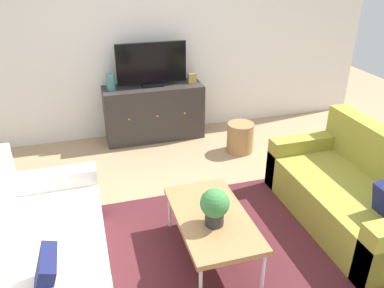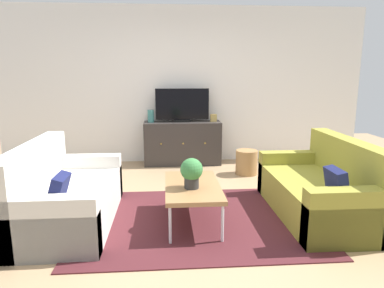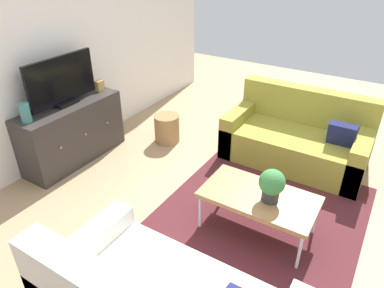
{
  "view_description": "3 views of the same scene",
  "coord_description": "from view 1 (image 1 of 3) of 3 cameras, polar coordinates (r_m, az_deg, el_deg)",
  "views": [
    {
      "loc": [
        -0.93,
        -2.57,
        2.34
      ],
      "look_at": [
        0.0,
        0.56,
        0.7
      ],
      "focal_mm": 36.12,
      "sensor_mm": 36.0,
      "label": 1
    },
    {
      "loc": [
        -0.32,
        -3.66,
        1.58
      ],
      "look_at": [
        0.0,
        0.56,
        0.7
      ],
      "focal_mm": 32.41,
      "sensor_mm": 36.0,
      "label": 2
    },
    {
      "loc": [
        -2.51,
        -1.0,
        2.4
      ],
      "look_at": [
        0.0,
        0.56,
        0.7
      ],
      "focal_mm": 32.83,
      "sensor_mm": 36.0,
      "label": 3
    }
  ],
  "objects": [
    {
      "name": "ground_plane",
      "position": [
        3.6,
        2.6,
        -13.97
      ],
      "size": [
        10.0,
        10.0,
        0.0
      ],
      "primitive_type": "plane",
      "color": "tan"
    },
    {
      "name": "wall_back",
      "position": [
        5.3,
        -6.34,
        15.68
      ],
      "size": [
        6.4,
        0.12,
        2.7
      ],
      "primitive_type": "cube",
      "color": "white",
      "rests_on": "ground_plane"
    },
    {
      "name": "area_rug",
      "position": [
        3.49,
        3.42,
        -15.43
      ],
      "size": [
        2.5,
        1.9,
        0.01
      ],
      "primitive_type": "cube",
      "color": "#4C1E23",
      "rests_on": "ground_plane"
    },
    {
      "name": "couch_left_side",
      "position": [
        3.26,
        -22.32,
        -15.06
      ],
      "size": [
        0.89,
        1.67,
        0.86
      ],
      "color": "silver",
      "rests_on": "ground_plane"
    },
    {
      "name": "couch_right_side",
      "position": [
        3.99,
        23.33,
        -6.93
      ],
      "size": [
        0.89,
        1.67,
        0.86
      ],
      "color": "olive",
      "rests_on": "ground_plane"
    },
    {
      "name": "coffee_table",
      "position": [
        3.2,
        2.95,
        -10.95
      ],
      "size": [
        0.57,
        1.03,
        0.42
      ],
      "color": "#A37547",
      "rests_on": "ground_plane"
    },
    {
      "name": "potted_plant",
      "position": [
        3.0,
        3.37,
        -9.07
      ],
      "size": [
        0.23,
        0.23,
        0.31
      ],
      "color": "#2D2D2D",
      "rests_on": "coffee_table"
    },
    {
      "name": "tv_console",
      "position": [
        5.3,
        -5.63,
        4.67
      ],
      "size": [
        1.32,
        0.47,
        0.74
      ],
      "color": "#332D2B",
      "rests_on": "ground_plane"
    },
    {
      "name": "flat_screen_tv",
      "position": [
        5.12,
        -6.0,
        11.56
      ],
      "size": [
        0.91,
        0.16,
        0.57
      ],
      "color": "black",
      "rests_on": "tv_console"
    },
    {
      "name": "glass_vase",
      "position": [
        5.08,
        -11.92,
        8.95
      ],
      "size": [
        0.11,
        0.11,
        0.21
      ],
      "primitive_type": "cylinder",
      "color": "teal",
      "rests_on": "tv_console"
    },
    {
      "name": "mantel_clock",
      "position": [
        5.28,
        -0.0,
        9.71
      ],
      "size": [
        0.11,
        0.07,
        0.13
      ],
      "primitive_type": "cube",
      "color": "tan",
      "rests_on": "tv_console"
    },
    {
      "name": "wicker_basket",
      "position": [
        5.0,
        7.13,
        0.96
      ],
      "size": [
        0.34,
        0.34,
        0.38
      ],
      "primitive_type": "cylinder",
      "color": "#9E7547",
      "rests_on": "ground_plane"
    }
  ]
}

